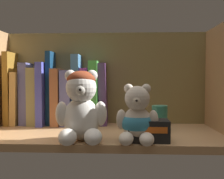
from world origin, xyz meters
TOP-DOWN VIEW (x-y plane):
  - shelf_board at (0.00, 0.00)cm, footprint 69.05×30.85cm
  - shelf_back_panel at (0.00, 16.03)cm, footprint 71.45×1.20cm
  - shelf_side_panel_right at (35.33, 0.00)cm, footprint 1.60×33.25cm
  - book_0 at (-32.09, 13.18)cm, footprint 1.88×13.05cm
  - book_1 at (-29.79, 13.18)cm, footprint 2.57×12.78cm
  - book_2 at (-27.03, 13.18)cm, footprint 2.80×10.16cm
  - book_3 at (-23.75, 13.18)cm, footprint 3.12×12.46cm
  - book_4 at (-20.75, 13.18)cm, footprint 2.26×14.98cm
  - book_5 at (-18.46, 13.18)cm, footprint 1.81×9.65cm
  - book_6 at (-15.94, 13.18)cm, footprint 2.72×13.82cm
  - book_7 at (-12.54, 13.18)cm, footprint 3.44×13.17cm
  - book_8 at (-9.26, 13.18)cm, footprint 2.85×11.51cm
  - book_9 at (-6.47, 13.18)cm, footprint 2.44×11.95cm
  - book_10 at (-3.51, 13.18)cm, footprint 2.85×12.17cm
  - book_11 at (-0.54, 13.18)cm, footprint 3.14×9.06cm
  - teddy_bear_larger at (-4.07, -11.10)cm, footprint 13.26×13.62cm
  - teddy_bear_smaller at (10.02, -11.63)cm, footprint 10.63×11.18cm
  - pillar_candle at (17.39, 2.69)cm, footprint 4.68×4.68cm
  - small_product_box at (12.86, -10.84)cm, footprint 10.20×6.08cm

SIDE VIEW (x-z plane):
  - shelf_board at x=0.00cm, z-range 0.00..2.00cm
  - small_product_box at x=12.86cm, z-range 2.00..7.45cm
  - pillar_candle at x=17.39cm, z-range 2.00..9.61cm
  - teddy_bear_smaller at x=10.02cm, z-range 0.45..14.92cm
  - teddy_bear_larger at x=-4.07cm, z-range 1.54..19.53cm
  - book_1 at x=-29.79cm, z-range 1.98..19.89cm
  - book_7 at x=-12.54cm, z-range 2.00..20.43cm
  - book_6 at x=-15.94cm, z-range 2.00..20.99cm
  - book_9 at x=-6.47cm, z-range 2.00..21.18cm
  - book_3 at x=-23.75cm, z-range 2.00..21.27cm
  - book_11 at x=-0.54cm, z-range 1.97..22.92cm
  - book_2 at x=-27.03cm, z-range 2.00..23.01cm
  - book_4 at x=-20.75cm, z-range 2.00..23.06cm
  - book_10 at x=-3.51cm, z-range 2.00..23.55cm
  - book_8 at x=-9.26cm, z-range 1.98..25.70cm
  - book_0 at x=-32.09cm, z-range 2.00..26.56cm
  - book_5 at x=-18.46cm, z-range 2.00..26.83cm
  - shelf_back_panel at x=0.00cm, z-range 0.00..33.70cm
  - shelf_side_panel_right at x=35.33cm, z-range 0.00..33.70cm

